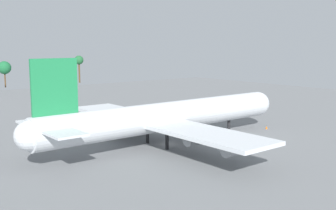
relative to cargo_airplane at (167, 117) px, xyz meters
The scene contains 6 objects.
ground_plane 5.86m from the cargo_airplane, ahead, with size 255.67×255.67×0.00m, color slate.
cargo_airplane is the anchor object (origin of this frame).
catering_truck 44.71m from the cargo_airplane, 32.49° to the left, with size 4.12×4.12×2.49m.
cargo_loader 38.40m from the cargo_airplane, 61.81° to the left, with size 4.98×3.80×2.47m.
pushback_tractor 49.63m from the cargo_airplane, 46.81° to the left, with size 3.24×5.17×2.53m.
safety_cone_nose 29.82m from the cargo_airplane, ahead, with size 0.51×0.51×0.73m, color orange.
Camera 1 is at (-52.61, -64.89, 20.68)m, focal length 43.52 mm.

